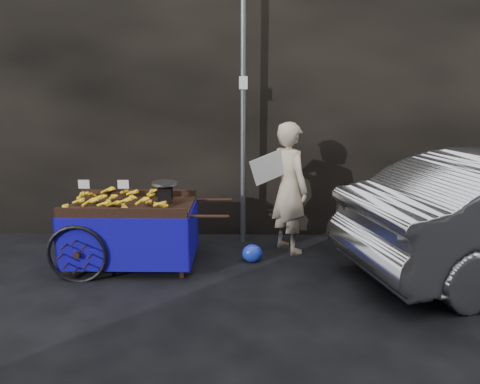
{
  "coord_description": "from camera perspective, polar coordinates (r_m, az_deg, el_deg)",
  "views": [
    {
      "loc": [
        0.37,
        -5.59,
        2.48
      ],
      "look_at": [
        0.27,
        0.5,
        0.98
      ],
      "focal_mm": 35.0,
      "sensor_mm": 36.0,
      "label": 1
    }
  ],
  "objects": [
    {
      "name": "ground",
      "position": [
        6.12,
        -2.61,
        -10.06
      ],
      "size": [
        80.0,
        80.0,
        0.0
      ],
      "primitive_type": "plane",
      "color": "black",
      "rests_on": "ground"
    },
    {
      "name": "building_wall",
      "position": [
        8.19,
        1.18,
        13.98
      ],
      "size": [
        13.5,
        2.0,
        5.0
      ],
      "color": "black",
      "rests_on": "ground"
    },
    {
      "name": "street_pole",
      "position": [
        6.9,
        0.4,
        9.91
      ],
      "size": [
        0.12,
        0.1,
        4.0
      ],
      "color": "slate",
      "rests_on": "ground"
    },
    {
      "name": "banana_cart",
      "position": [
        6.36,
        -13.61,
        -2.27
      ],
      "size": [
        2.26,
        1.15,
        1.23
      ],
      "rotation": [
        0.0,
        0.0,
        0.0
      ],
      "color": "black",
      "rests_on": "ground"
    },
    {
      "name": "vendor",
      "position": [
        6.7,
        6.03,
        0.51
      ],
      "size": [
        0.96,
        0.82,
        1.88
      ],
      "rotation": [
        0.0,
        0.0,
        2.16
      ],
      "color": "tan",
      "rests_on": "ground"
    },
    {
      "name": "plastic_bag",
      "position": [
        6.48,
        1.5,
        -7.49
      ],
      "size": [
        0.28,
        0.22,
        0.25
      ],
      "primitive_type": "ellipsoid",
      "color": "#1930C0",
      "rests_on": "ground"
    }
  ]
}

